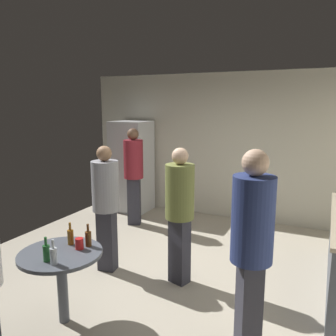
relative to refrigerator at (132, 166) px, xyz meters
The scene contains 13 objects.
ground_plane 2.93m from the refrigerator, 52.60° to the right, with size 5.20×5.20×0.10m, color #B2A893.
wall_back 1.79m from the refrigerator, 14.35° to the left, with size 5.32×0.06×2.70m, color beige.
refrigerator is the anchor object (origin of this frame).
foreground_table 3.70m from the refrigerator, 69.22° to the right, with size 0.80×0.80×0.73m.
beer_bottle_amber 3.50m from the refrigerator, 68.67° to the right, with size 0.06×0.06×0.23m.
beer_bottle_brown 3.53m from the refrigerator, 65.54° to the right, with size 0.06×0.06×0.23m.
beer_bottle_green 3.89m from the refrigerator, 69.90° to the right, with size 0.06×0.06×0.23m.
beer_bottle_clear 3.94m from the refrigerator, 68.61° to the right, with size 0.06×0.06×0.23m.
plastic_cup_red 3.61m from the refrigerator, 66.68° to the right, with size 0.08×0.08×0.11m, color red.
person_in_olive_shirt 3.03m from the refrigerator, 47.82° to the right, with size 0.42×0.42×1.65m.
person_in_navy_shirt 4.41m from the refrigerator, 45.91° to the right, with size 0.47×0.47×1.80m.
person_in_gray_shirt 2.58m from the refrigerator, 65.78° to the right, with size 0.39×0.39×1.63m.
person_in_maroon_shirt 0.86m from the refrigerator, 56.17° to the right, with size 0.44×0.44×1.72m.
Camera 1 is at (1.90, -3.60, 2.14)m, focal length 36.82 mm.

